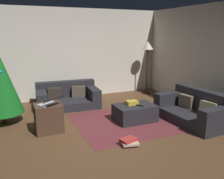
{
  "coord_description": "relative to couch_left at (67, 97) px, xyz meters",
  "views": [
    {
      "loc": [
        -1.47,
        -3.88,
        1.93
      ],
      "look_at": [
        0.52,
        0.65,
        0.75
      ],
      "focal_mm": 38.76,
      "sensor_mm": 36.0,
      "label": 1
    }
  ],
  "objects": [
    {
      "name": "ottoman",
      "position": [
        1.11,
        -1.67,
        -0.07
      ],
      "size": [
        0.87,
        0.6,
        0.36
      ],
      "primitive_type": "cube",
      "color": "#26262B",
      "rests_on": "ground_plane"
    },
    {
      "name": "couch_left",
      "position": [
        0.0,
        0.0,
        0.0
      ],
      "size": [
        1.64,
        1.05,
        0.64
      ],
      "rotation": [
        0.0,
        0.0,
        3.06
      ],
      "color": "#26262B",
      "rests_on": "ground_plane"
    },
    {
      "name": "book_stack",
      "position": [
        0.43,
        -2.7,
        -0.18
      ],
      "size": [
        0.33,
        0.29,
        0.13
      ],
      "color": "#B7332D",
      "rests_on": "ground_plane"
    },
    {
      "name": "rear_partition",
      "position": [
        0.07,
        0.9,
        1.05
      ],
      "size": [
        6.4,
        0.12,
        2.6
      ],
      "primitive_type": "cube",
      "color": "silver",
      "rests_on": "ground_plane"
    },
    {
      "name": "gift_box",
      "position": [
        1.07,
        -1.6,
        0.16
      ],
      "size": [
        0.26,
        0.2,
        0.09
      ],
      "primitive_type": "cube",
      "rotation": [
        0.0,
        0.0,
        -0.04
      ],
      "color": "gold",
      "rests_on": "ottoman"
    },
    {
      "name": "laptop",
      "position": [
        -0.7,
        -1.56,
        0.36
      ],
      "size": [
        0.5,
        0.51,
        0.17
      ],
      "color": "silver",
      "rests_on": "side_table"
    },
    {
      "name": "christmas_tree",
      "position": [
        -1.55,
        -0.62,
        0.65
      ],
      "size": [
        0.88,
        0.88,
        1.67
      ],
      "color": "brown",
      "rests_on": "ground_plane"
    },
    {
      "name": "area_rug",
      "position": [
        1.11,
        -1.67,
        -0.25
      ],
      "size": [
        2.6,
        2.0,
        0.01
      ],
      "primitive_type": "cube",
      "color": "maroon",
      "rests_on": "ground_plane"
    },
    {
      "name": "ground_plane",
      "position": [
        0.07,
        -2.24,
        -0.25
      ],
      "size": [
        6.4,
        6.4,
        0.0
      ],
      "primitive_type": "plane",
      "color": "brown"
    },
    {
      "name": "couch_right",
      "position": [
        2.31,
        -2.23,
        0.02
      ],
      "size": [
        0.96,
        1.65,
        0.69
      ],
      "rotation": [
        0.0,
        0.0,
        1.62
      ],
      "color": "#26262B",
      "rests_on": "ground_plane"
    },
    {
      "name": "tv_remote",
      "position": [
        1.18,
        -1.77,
        0.12
      ],
      "size": [
        0.12,
        0.16,
        0.02
      ],
      "primitive_type": "cube",
      "rotation": [
        0.0,
        0.0,
        0.51
      ],
      "color": "black",
      "rests_on": "ottoman"
    },
    {
      "name": "side_table",
      "position": [
        -0.74,
        -1.51,
        0.03
      ],
      "size": [
        0.52,
        0.44,
        0.56
      ],
      "primitive_type": "cube",
      "color": "#4C3323",
      "rests_on": "ground_plane"
    },
    {
      "name": "corner_lamp",
      "position": [
        2.66,
        0.37,
        1.15
      ],
      "size": [
        0.36,
        0.36,
        1.64
      ],
      "color": "black",
      "rests_on": "ground_plane"
    }
  ]
}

